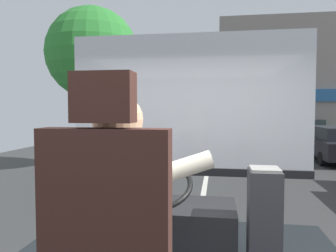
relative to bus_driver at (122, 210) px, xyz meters
The scene contains 9 objects.
ground 9.35m from the bus_driver, 89.39° to the left, with size 18.00×44.00×0.06m.
bus_driver is the anchor object (origin of this frame).
steering_console 1.31m from the bus_driver, 90.00° to the left, with size 1.10×0.96×0.79m.
fare_box 1.29m from the bus_driver, 53.92° to the left, with size 0.22×0.24×0.75m.
windshield_panel 2.07m from the bus_driver, 87.26° to the left, with size 2.50×0.08×1.48m.
street_tree 9.62m from the bus_driver, 112.67° to the left, with size 2.94×2.94×5.16m.
shop_building 19.15m from the bus_driver, 74.34° to the left, with size 9.39×5.84×6.61m.
parked_car_green 17.02m from the bus_driver, 73.68° to the left, with size 1.91×3.96×1.38m.
parked_car_white 22.59m from the bus_driver, 77.98° to the left, with size 1.83×4.43×1.46m.
Camera 1 is at (0.30, -1.73, 1.91)m, focal length 34.36 mm.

